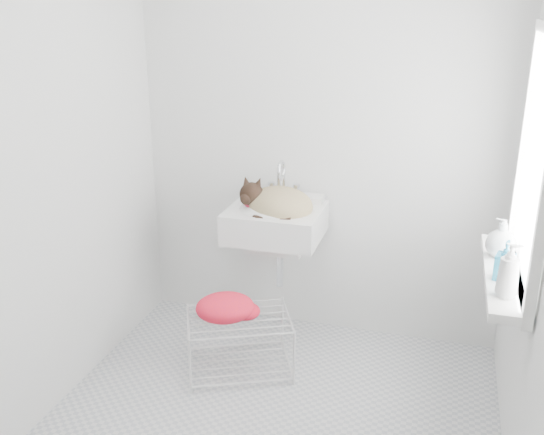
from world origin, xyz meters
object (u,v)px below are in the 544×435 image
(bottle_a, at_px, (505,296))
(bottle_c, at_px, (499,256))
(cat, at_px, (277,203))
(wire_rack, at_px, (239,346))
(sink, at_px, (275,208))
(bottle_b, at_px, (503,279))

(bottle_a, bearing_deg, bottle_c, 90.00)
(cat, bearing_deg, bottle_a, -25.89)
(cat, relative_size, wire_rack, 0.78)
(wire_rack, relative_size, bottle_c, 3.06)
(wire_rack, xyz_separation_m, bottle_c, (1.30, 0.01, 0.70))
(cat, height_order, bottle_c, cat)
(sink, relative_size, bottle_b, 3.14)
(cat, relative_size, bottle_b, 2.54)
(bottle_a, bearing_deg, cat, 146.27)
(bottle_a, distance_m, bottle_c, 0.43)
(wire_rack, height_order, bottle_c, bottle_c)
(sink, xyz_separation_m, bottle_b, (1.20, -0.64, 0.00))
(bottle_a, height_order, bottle_c, bottle_a)
(bottle_a, height_order, bottle_b, bottle_a)
(cat, bearing_deg, wire_rack, -99.04)
(wire_rack, relative_size, bottle_b, 3.25)
(cat, distance_m, bottle_b, 1.34)
(sink, relative_size, bottle_c, 2.96)
(sink, bearing_deg, bottle_b, -28.15)
(cat, xyz_separation_m, bottle_b, (1.19, -0.62, -0.04))
(bottle_b, bearing_deg, sink, 151.85)
(sink, relative_size, bottle_a, 2.78)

